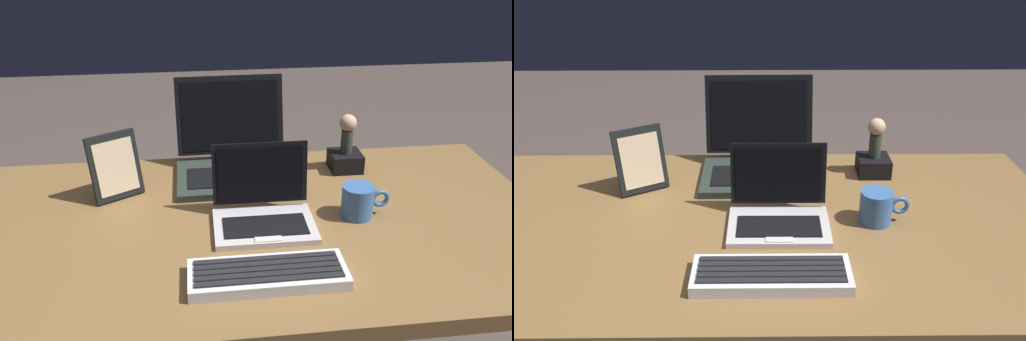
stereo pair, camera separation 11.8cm
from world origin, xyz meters
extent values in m
cube|color=brown|center=(0.00, 0.00, 0.68)|extent=(1.56, 0.79, 0.04)
cylinder|color=black|center=(-0.73, 0.34, 0.33)|extent=(0.05, 0.05, 0.66)
cylinder|color=black|center=(0.73, 0.34, 0.33)|extent=(0.05, 0.05, 0.66)
cube|color=#BDB9B7|center=(0.06, -0.04, 0.71)|extent=(0.24, 0.17, 0.01)
cube|color=black|center=(0.06, -0.05, 0.72)|extent=(0.20, 0.09, 0.00)
cube|color=beige|center=(0.06, -0.11, 0.72)|extent=(0.06, 0.03, 0.00)
cube|color=black|center=(0.06, 0.05, 0.81)|extent=(0.23, 0.03, 0.16)
cube|color=black|center=(0.06, 0.05, 0.81)|extent=(0.21, 0.02, 0.14)
cube|color=yellow|center=(0.06, 0.04, 0.80)|extent=(0.20, 0.00, 0.01)
cube|color=#28332A|center=(0.01, 0.22, 0.71)|extent=(0.33, 0.23, 0.02)
cube|color=black|center=(0.01, 0.21, 0.72)|extent=(0.27, 0.13, 0.00)
cube|color=#233823|center=(0.01, 0.14, 0.72)|extent=(0.08, 0.04, 0.00)
cube|color=black|center=(0.01, 0.36, 0.85)|extent=(0.31, 0.07, 0.22)
cube|color=black|center=(0.01, 0.36, 0.85)|extent=(0.28, 0.05, 0.20)
cube|color=#59CCF2|center=(0.01, 0.35, 0.84)|extent=(0.27, 0.01, 0.01)
cube|color=silver|center=(0.04, -0.23, 0.72)|extent=(0.33, 0.12, 0.03)
cube|color=black|center=(0.04, -0.27, 0.73)|extent=(0.30, 0.02, 0.00)
cube|color=black|center=(0.04, -0.25, 0.73)|extent=(0.30, 0.02, 0.00)
cube|color=black|center=(0.04, -0.23, 0.73)|extent=(0.30, 0.02, 0.00)
cube|color=black|center=(0.04, -0.22, 0.73)|extent=(0.30, 0.02, 0.00)
cube|color=black|center=(0.04, -0.20, 0.73)|extent=(0.30, 0.02, 0.00)
cube|color=black|center=(-0.30, 0.17, 0.79)|extent=(0.14, 0.11, 0.17)
cube|color=beige|center=(-0.30, 0.16, 0.79)|extent=(0.11, 0.08, 0.14)
cube|color=black|center=(-0.32, 0.19, 0.72)|extent=(0.02, 0.02, 0.03)
cube|color=black|center=(0.34, 0.26, 0.73)|extent=(0.09, 0.09, 0.05)
cylinder|color=#303A33|center=(0.34, 0.26, 0.79)|extent=(0.03, 0.03, 0.07)
sphere|color=tan|center=(0.34, 0.26, 0.85)|extent=(0.05, 0.05, 0.05)
cylinder|color=#38659F|center=(0.29, -0.01, 0.74)|extent=(0.08, 0.08, 0.08)
torus|color=#38659F|center=(0.35, -0.01, 0.75)|extent=(0.05, 0.01, 0.05)
camera|label=1|loc=(-0.09, -1.10, 1.38)|focal=36.89mm
camera|label=2|loc=(0.03, -1.10, 1.38)|focal=36.89mm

